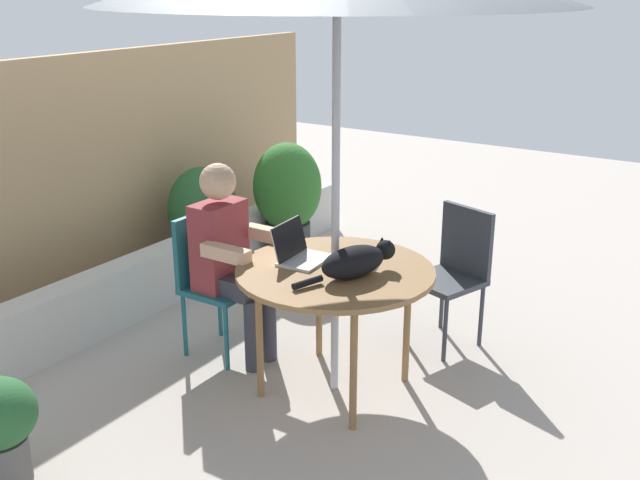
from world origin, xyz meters
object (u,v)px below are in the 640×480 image
at_px(chair_occupied, 210,272).
at_px(potted_plant_near_fence, 287,196).
at_px(person_seated, 229,251).
at_px(chair_empty, 455,265).
at_px(patio_table, 335,278).
at_px(potted_plant_by_chair, 203,216).
at_px(cat, 357,261).
at_px(laptop, 297,249).

relative_size(chair_occupied, potted_plant_near_fence, 0.88).
distance_m(chair_occupied, person_seated, 0.23).
distance_m(chair_occupied, chair_empty, 1.56).
bearing_deg(patio_table, potted_plant_by_chair, 61.46).
bearing_deg(cat, chair_empty, -9.73).
height_order(chair_occupied, person_seated, person_seated).
relative_size(person_seated, potted_plant_near_fence, 1.22).
relative_size(patio_table, potted_plant_by_chair, 1.28).
relative_size(chair_occupied, potted_plant_by_chair, 1.04).
bearing_deg(potted_plant_near_fence, person_seated, -156.63).
bearing_deg(chair_empty, chair_occupied, 127.54).
distance_m(patio_table, chair_empty, 1.01).
height_order(chair_empty, person_seated, person_seated).
distance_m(chair_occupied, laptop, 0.72).
height_order(laptop, cat, laptop).
height_order(patio_table, cat, cat).
height_order(chair_occupied, potted_plant_by_chair, chair_occupied).
xyz_separation_m(patio_table, potted_plant_by_chair, (1.03, 1.89, -0.23)).
bearing_deg(chair_empty, patio_table, 161.53).
height_order(patio_table, laptop, laptop).
xyz_separation_m(patio_table, chair_empty, (0.95, -0.32, -0.16)).
distance_m(laptop, potted_plant_by_chair, 1.95).
bearing_deg(potted_plant_near_fence, chair_occupied, -161.68).
height_order(patio_table, potted_plant_near_fence, potted_plant_near_fence).
distance_m(cat, potted_plant_by_chair, 2.32).
bearing_deg(cat, person_seated, 88.58).
bearing_deg(chair_occupied, patio_table, -90.00).
relative_size(laptop, potted_plant_by_chair, 0.37).
relative_size(cat, potted_plant_near_fence, 0.60).
bearing_deg(person_seated, potted_plant_near_fence, 23.37).
bearing_deg(patio_table, person_seated, 90.00).
height_order(patio_table, chair_empty, chair_empty).
bearing_deg(patio_table, cat, -98.55).
height_order(person_seated, potted_plant_near_fence, person_seated).
bearing_deg(potted_plant_by_chair, patio_table, -118.54).
xyz_separation_m(patio_table, person_seated, (0.00, 0.76, 0.01)).
xyz_separation_m(chair_empty, person_seated, (-0.95, 1.08, 0.17)).
xyz_separation_m(chair_empty, laptop, (-0.95, 0.57, 0.28)).
xyz_separation_m(chair_occupied, person_seated, (0.00, -0.16, 0.17)).
height_order(patio_table, chair_occupied, chair_occupied).
distance_m(person_seated, potted_plant_near_fence, 1.71).
xyz_separation_m(laptop, cat, (-0.02, -0.41, 0.02)).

